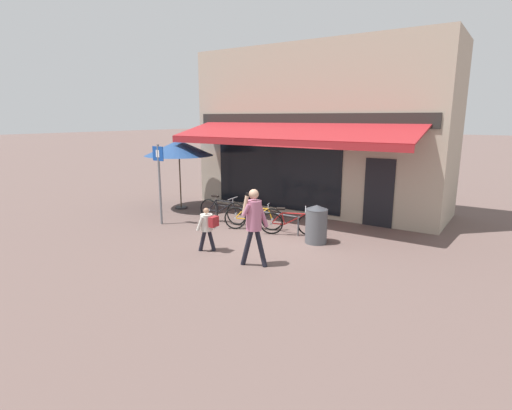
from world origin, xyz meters
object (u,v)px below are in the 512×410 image
(pedestrian_adult, at_px, (254,219))
(cafe_parasol, at_px, (179,148))
(pedestrian_child, at_px, (208,225))
(bicycle_black, at_px, (222,211))
(parking_sign, at_px, (159,176))
(bicycle_orange, at_px, (253,218))
(litter_bin, at_px, (316,224))
(bicycle_red, at_px, (290,223))

(pedestrian_adult, distance_m, cafe_parasol, 6.57)
(pedestrian_adult, relative_size, pedestrian_child, 1.58)
(bicycle_black, xyz_separation_m, parking_sign, (-1.52, -1.18, 1.14))
(bicycle_orange, distance_m, pedestrian_adult, 3.11)
(cafe_parasol, bearing_deg, bicycle_orange, -12.91)
(bicycle_black, bearing_deg, bicycle_orange, -6.45)
(bicycle_black, relative_size, litter_bin, 1.71)
(bicycle_red, height_order, pedestrian_child, pedestrian_child)
(bicycle_orange, relative_size, bicycle_red, 1.01)
(bicycle_black, bearing_deg, litter_bin, -6.85)
(pedestrian_child, bearing_deg, pedestrian_adult, 169.38)
(bicycle_red, bearing_deg, litter_bin, -39.33)
(bicycle_orange, relative_size, litter_bin, 1.59)
(bicycle_black, relative_size, parking_sign, 0.71)
(litter_bin, bearing_deg, bicycle_orange, 175.74)
(bicycle_black, bearing_deg, cafe_parasol, 159.99)
(bicycle_red, height_order, cafe_parasol, cafe_parasol)
(parking_sign, xyz_separation_m, cafe_parasol, (-1.07, 1.98, 0.70))
(pedestrian_adult, xyz_separation_m, litter_bin, (0.44, 2.34, -0.57))
(bicycle_red, bearing_deg, bicycle_orange, 156.41)
(bicycle_red, xyz_separation_m, pedestrian_child, (-1.06, -2.34, 0.32))
(litter_bin, bearing_deg, bicycle_red, 166.81)
(bicycle_black, height_order, parking_sign, parking_sign)
(bicycle_red, bearing_deg, pedestrian_adult, -105.61)
(bicycle_red, bearing_deg, cafe_parasol, 144.61)
(bicycle_orange, height_order, cafe_parasol, cafe_parasol)
(pedestrian_adult, relative_size, litter_bin, 1.71)
(bicycle_orange, bearing_deg, bicycle_black, 150.10)
(litter_bin, distance_m, cafe_parasol, 6.29)
(bicycle_orange, xyz_separation_m, cafe_parasol, (-3.83, 0.88, 1.87))
(pedestrian_child, bearing_deg, bicycle_red, -117.23)
(bicycle_red, relative_size, litter_bin, 1.57)
(pedestrian_child, bearing_deg, bicycle_orange, -88.81)
(pedestrian_adult, bearing_deg, cafe_parasol, -28.08)
(parking_sign, bearing_deg, litter_bin, 10.91)
(bicycle_black, distance_m, pedestrian_adult, 3.98)
(bicycle_red, bearing_deg, pedestrian_child, -140.43)
(bicycle_orange, height_order, pedestrian_child, pedestrian_child)
(litter_bin, xyz_separation_m, parking_sign, (-4.90, -0.94, 1.01))
(bicycle_black, distance_m, bicycle_red, 2.47)
(pedestrian_adult, bearing_deg, litter_bin, -97.25)
(bicycle_black, xyz_separation_m, pedestrian_child, (1.41, -2.37, 0.29))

